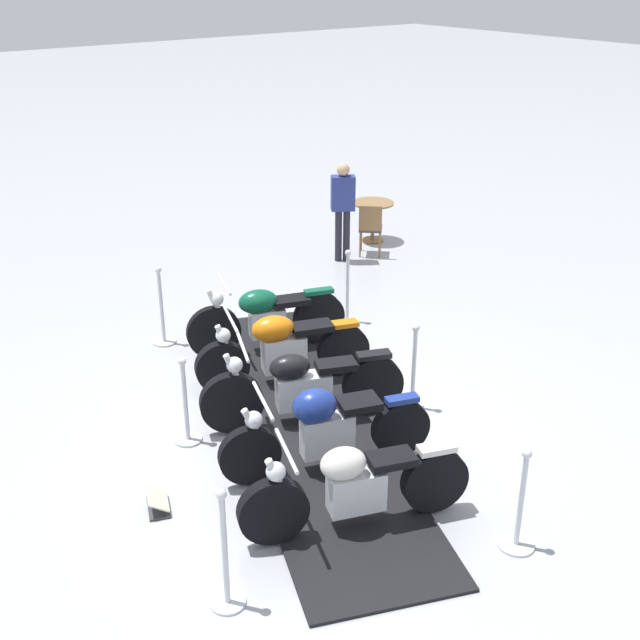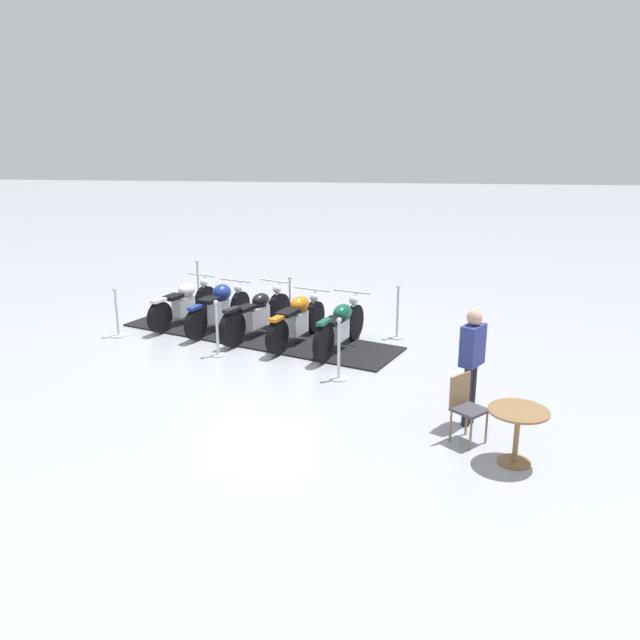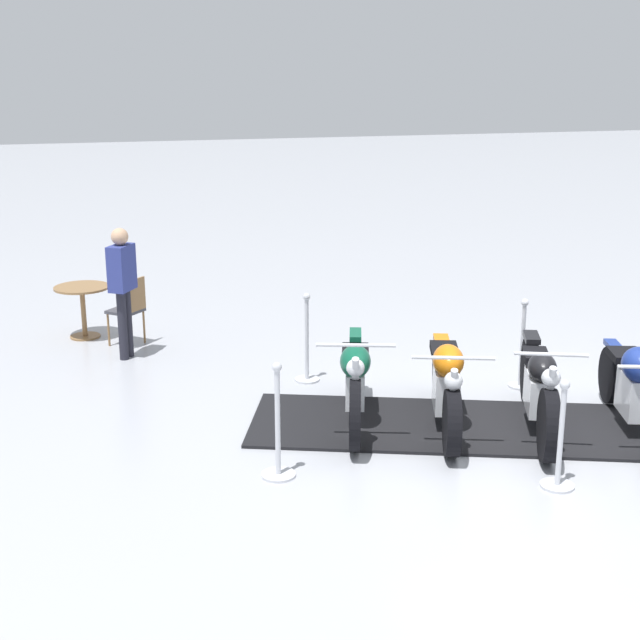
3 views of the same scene
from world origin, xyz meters
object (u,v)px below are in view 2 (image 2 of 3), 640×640
object	(u,v)px
cafe_table	(518,423)
stanchion_right_rear	(199,290)
motorcycle_cream	(184,303)
stanchion_right_front	(397,320)
motorcycle_forest	(341,325)
motorcycle_navy	(220,306)
cafe_chair_near_table	(466,404)
motorcycle_black	(257,314)
stanchion_left_front	(339,358)
stanchion_left_mid	(217,336)
stanchion_left_rear	(117,321)
info_placard	(259,308)
motorcycle_copper	(298,319)
bystander_person	(472,357)
stanchion_right_mid	(290,306)

from	to	relation	value
cafe_table	stanchion_right_rear	bearing A→B (deg)	-138.32
motorcycle_cream	stanchion_right_rear	bearing A→B (deg)	25.19
stanchion_right_front	stanchion_right_rear	xyz separation A→B (m)	(-1.91, -4.75, 0.04)
motorcycle_forest	stanchion_right_rear	world-z (taller)	stanchion_right_rear
stanchion_right_front	motorcycle_navy	bearing A→B (deg)	-91.80
motorcycle_cream	cafe_chair_near_table	bearing A→B (deg)	-111.50
motorcycle_black	stanchion_right_rear	world-z (taller)	stanchion_right_rear
cafe_table	cafe_chair_near_table	distance (m)	0.82
motorcycle_cream	cafe_table	world-z (taller)	motorcycle_cream
motorcycle_navy	cafe_table	bearing A→B (deg)	-115.29
motorcycle_cream	cafe_table	size ratio (longest dim) A/B	2.80
motorcycle_black	stanchion_right_rear	distance (m)	2.87
motorcycle_cream	stanchion_left_front	world-z (taller)	stanchion_left_front
stanchion_left_mid	stanchion_left_rear	xyz separation A→B (m)	(-0.95, -2.38, -0.08)
motorcycle_cream	info_placard	distance (m)	1.95
stanchion_right_rear	stanchion_left_mid	bearing A→B (deg)	22.07
cafe_table	motorcycle_copper	bearing A→B (deg)	-142.35
motorcycle_cream	stanchion_left_front	distance (m)	4.67
motorcycle_black	stanchion_left_mid	xyz separation A→B (m)	(1.26, -0.51, -0.09)
stanchion_left_mid	motorcycle_black	bearing A→B (deg)	158.08
motorcycle_black	bystander_person	xyz separation A→B (m)	(3.76, 3.89, 0.55)
stanchion_left_mid	motorcycle_forest	bearing A→B (deg)	103.51
motorcycle_black	info_placard	world-z (taller)	motorcycle_black
motorcycle_copper	motorcycle_cream	world-z (taller)	motorcycle_copper
stanchion_left_mid	bystander_person	distance (m)	5.10
motorcycle_navy	stanchion_left_mid	size ratio (longest dim) A/B	2.00
motorcycle_copper	motorcycle_cream	xyz separation A→B (m)	(-1.07, -2.66, -0.03)
motorcycle_copper	stanchion_right_front	xyz separation A→B (m)	(-0.61, 1.97, -0.14)
motorcycle_black	stanchion_right_mid	bearing A→B (deg)	1.65
motorcycle_cream	cafe_table	xyz separation A→B (m)	(5.59, 6.15, 0.08)
stanchion_right_rear	bystander_person	xyz separation A→B (m)	(5.92, 5.78, 0.63)
cafe_table	motorcycle_black	bearing A→B (deg)	-138.10
motorcycle_copper	stanchion_right_mid	bearing A→B (deg)	34.64
motorcycle_copper	cafe_chair_near_table	distance (m)	4.90
motorcycle_copper	cafe_chair_near_table	xyz separation A→B (m)	(3.95, 2.90, 0.04)
motorcycle_forest	stanchion_left_rear	distance (m)	4.68
motorcycle_forest	stanchion_left_mid	world-z (taller)	stanchion_left_mid
stanchion_right_front	info_placard	distance (m)	3.72
motorcycle_forest	motorcycle_cream	world-z (taller)	motorcycle_forest
motorcycle_black	bystander_person	bearing A→B (deg)	-110.50
motorcycle_navy	cafe_chair_near_table	world-z (taller)	motorcycle_navy
stanchion_right_mid	stanchion_left_rear	bearing A→B (deg)	-65.85
cafe_table	cafe_chair_near_table	size ratio (longest dim) A/B	0.81
stanchion_left_rear	cafe_chair_near_table	bearing A→B (deg)	59.01
motorcycle_black	stanchion_left_rear	bearing A→B (deg)	119.48
motorcycle_black	info_placard	bearing A→B (deg)	34.61
stanchion_right_mid	cafe_table	world-z (taller)	stanchion_right_mid
stanchion_left_rear	cafe_table	size ratio (longest dim) A/B	1.36
stanchion_right_rear	cafe_table	size ratio (longest dim) A/B	1.51
stanchion_left_front	cafe_chair_near_table	size ratio (longest dim) A/B	1.17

